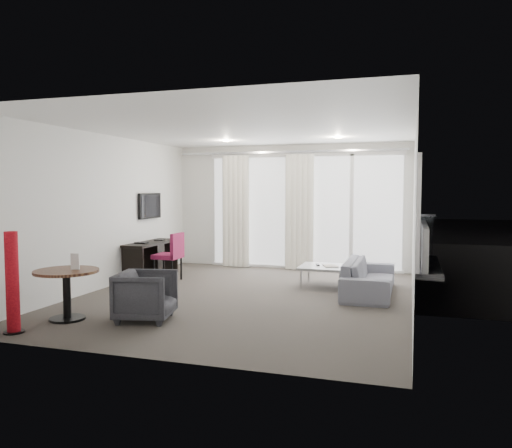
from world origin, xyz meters
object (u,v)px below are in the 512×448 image
(rattan_chair_b, at_px, (392,245))
(tub_armchair, at_px, (146,296))
(desk_chair, at_px, (168,257))
(rattan_chair_a, at_px, (352,241))
(coffee_table, at_px, (323,276))
(red_lamp, at_px, (12,282))
(round_table, at_px, (67,295))
(sofa, at_px, (369,277))
(desk, at_px, (152,260))

(rattan_chair_b, bearing_deg, tub_armchair, -96.77)
(desk_chair, relative_size, rattan_chair_a, 0.98)
(desk_chair, height_order, rattan_chair_b, desk_chair)
(coffee_table, bearing_deg, red_lamp, -127.69)
(desk_chair, xyz_separation_m, rattan_chair_a, (2.91, 3.81, 0.01))
(round_table, bearing_deg, rattan_chair_a, 66.77)
(red_lamp, distance_m, tub_armchair, 1.56)
(round_table, distance_m, sofa, 4.53)
(rattan_chair_a, bearing_deg, coffee_table, -75.59)
(round_table, xyz_separation_m, coffee_table, (2.77, 3.18, -0.15))
(tub_armchair, relative_size, rattan_chair_a, 0.77)
(red_lamp, distance_m, rattan_chair_b, 7.98)
(tub_armchair, xyz_separation_m, rattan_chair_a, (1.88, 6.39, 0.14))
(tub_armchair, bearing_deg, rattan_chair_a, -28.27)
(desk_chair, height_order, sofa, desk_chair)
(red_lamp, relative_size, coffee_table, 1.50)
(coffee_table, height_order, rattan_chair_b, rattan_chair_b)
(tub_armchair, bearing_deg, round_table, 93.84)
(desk_chair, height_order, coffee_table, desk_chair)
(sofa, xyz_separation_m, rattan_chair_a, (-0.71, 3.89, 0.18))
(desk, relative_size, sofa, 0.77)
(sofa, bearing_deg, red_lamp, 132.38)
(desk_chair, relative_size, rattan_chair_b, 1.03)
(sofa, height_order, rattan_chair_a, rattan_chair_a)
(desk, distance_m, round_table, 3.15)
(rattan_chair_a, xyz_separation_m, rattan_chair_b, (0.95, -0.46, -0.02))
(red_lamp, relative_size, sofa, 0.64)
(desk_chair, xyz_separation_m, coffee_table, (2.82, 0.32, -0.26))
(round_table, xyz_separation_m, tub_armchair, (0.98, 0.28, -0.01))
(desk, bearing_deg, rattan_chair_b, 35.66)
(tub_armchair, bearing_deg, desk, 16.00)
(tub_armchair, xyz_separation_m, rattan_chair_b, (2.83, 5.94, 0.11))
(sofa, distance_m, rattan_chair_a, 3.96)
(red_lamp, bearing_deg, desk, 94.58)
(round_table, height_order, rattan_chair_a, rattan_chair_a)
(round_table, xyz_separation_m, rattan_chair_b, (3.81, 6.21, 0.11))
(desk_chair, height_order, rattan_chair_a, rattan_chair_a)
(tub_armchair, relative_size, sofa, 0.37)
(desk, height_order, desk_chair, desk_chair)
(round_table, height_order, sofa, round_table)
(desk, distance_m, rattan_chair_b, 5.33)
(desk_chair, bearing_deg, desk, 153.34)
(round_table, bearing_deg, sofa, 37.82)
(rattan_chair_a, bearing_deg, round_table, -97.34)
(red_lamp, xyz_separation_m, rattan_chair_a, (3.07, 7.35, -0.14))
(tub_armchair, distance_m, rattan_chair_a, 6.67)
(desk, relative_size, red_lamp, 1.21)
(round_table, distance_m, tub_armchair, 1.02)
(sofa, bearing_deg, desk_chair, 88.61)
(round_table, relative_size, red_lamp, 0.68)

